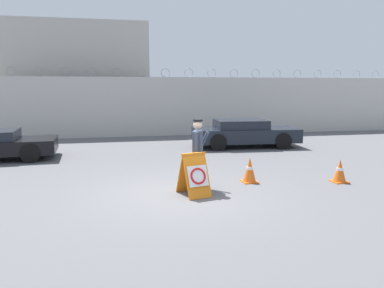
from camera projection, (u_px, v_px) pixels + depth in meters
ground_plane at (178, 194)px, 9.13m from camera, size 90.00×90.00×0.00m
perimeter_wall at (142, 107)px, 19.68m from camera, size 36.00×0.30×3.56m
building_block at (75, 79)px, 22.93m from camera, size 8.56×5.94×6.18m
barricade_sign at (194, 174)px, 8.95m from camera, size 0.77×0.93×1.04m
security_guard at (198, 150)px, 9.49m from camera, size 0.54×0.62×1.79m
traffic_cone_near at (250, 170)px, 10.20m from camera, size 0.41×0.41×0.68m
traffic_cone_mid at (340, 171)px, 10.21m from camera, size 0.40×0.40×0.63m
parked_car_far_side at (244, 133)px, 16.23m from camera, size 4.58×2.16×1.19m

